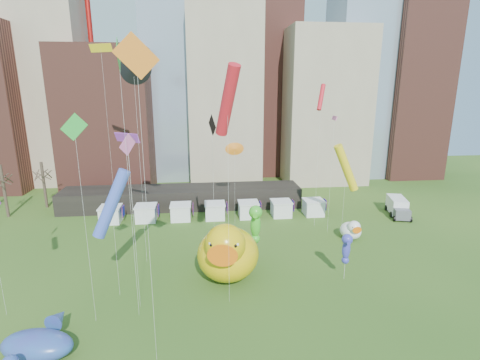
{
  "coord_description": "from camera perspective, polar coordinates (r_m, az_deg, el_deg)",
  "views": [
    {
      "loc": [
        -0.62,
        -14.72,
        18.89
      ],
      "look_at": [
        2.2,
        11.96,
        12.0
      ],
      "focal_mm": 27.0,
      "sensor_mm": 36.0,
      "label": 1
    }
  ],
  "objects": [
    {
      "name": "skyline",
      "position": [
        75.88,
        -4.02,
        16.29
      ],
      "size": [
        101.0,
        23.0,
        68.0
      ],
      "color": "brown",
      "rests_on": "ground"
    },
    {
      "name": "pavilion",
      "position": [
        59.4,
        -9.04,
        -2.71
      ],
      "size": [
        38.0,
        6.0,
        3.2
      ],
      "primitive_type": "cube",
      "color": "black",
      "rests_on": "ground"
    },
    {
      "name": "vendor_tents",
      "position": [
        53.77,
        -3.96,
        -4.95
      ],
      "size": [
        33.24,
        2.8,
        2.4
      ],
      "color": "white",
      "rests_on": "ground"
    },
    {
      "name": "bare_trees",
      "position": [
        64.41,
        -33.13,
        -1.35
      ],
      "size": [
        8.44,
        6.44,
        8.5
      ],
      "color": "#382B21",
      "rests_on": "ground"
    },
    {
      "name": "big_duck",
      "position": [
        36.65,
        -1.99,
        -11.27
      ],
      "size": [
        7.45,
        9.1,
        6.58
      ],
      "rotation": [
        0.0,
        0.0,
        -0.18
      ],
      "color": "#DCB20B",
      "rests_on": "ground"
    },
    {
      "name": "small_duck",
      "position": [
        48.61,
        17.19,
        -7.54
      ],
      "size": [
        2.6,
        3.54,
        2.75
      ],
      "rotation": [
        0.0,
        0.0,
        0.0
      ],
      "color": "white",
      "rests_on": "ground"
    },
    {
      "name": "seahorse_green",
      "position": [
        40.49,
        2.49,
        -6.53
      ],
      "size": [
        1.75,
        2.06,
        6.29
      ],
      "rotation": [
        0.0,
        0.0,
        -0.18
      ],
      "color": "silver",
      "rests_on": "ground"
    },
    {
      "name": "seahorse_purple",
      "position": [
        37.86,
        16.51,
        -10.04
      ],
      "size": [
        1.28,
        1.49,
        4.94
      ],
      "rotation": [
        0.0,
        0.0,
        -0.22
      ],
      "color": "silver",
      "rests_on": "ground"
    },
    {
      "name": "whale_inflatable",
      "position": [
        31.96,
        -29.21,
        -21.56
      ],
      "size": [
        5.67,
        6.79,
        2.32
      ],
      "rotation": [
        0.0,
        0.0,
        -0.18
      ],
      "color": "#37338C",
      "rests_on": "ground"
    },
    {
      "name": "box_truck",
      "position": [
        60.0,
        23.65,
        -3.88
      ],
      "size": [
        3.66,
        6.41,
        2.57
      ],
      "rotation": [
        0.0,
        0.0,
        -0.25
      ],
      "color": "white",
      "rests_on": "ground"
    },
    {
      "name": "kite_0",
      "position": [
        48.29,
        12.71,
        12.61
      ],
      "size": [
        1.58,
        1.96,
        19.38
      ],
      "color": "silver",
      "rests_on": "ground"
    },
    {
      "name": "kite_1",
      "position": [
        30.06,
        -17.25,
        4.37
      ],
      "size": [
        1.06,
        1.47,
        15.42
      ],
      "color": "silver",
      "rests_on": "ground"
    },
    {
      "name": "kite_2",
      "position": [
        35.77,
        -4.4,
        7.93
      ],
      "size": [
        0.66,
        1.97,
        16.37
      ],
      "color": "silver",
      "rests_on": "ground"
    },
    {
      "name": "kite_3",
      "position": [
        28.42,
        -18.54,
        16.93
      ],
      "size": [
        0.23,
        2.33,
        22.33
      ],
      "color": "silver",
      "rests_on": "ground"
    },
    {
      "name": "kite_4",
      "position": [
        49.99,
        -21.13,
        18.69
      ],
      "size": [
        3.07,
        1.74,
        24.09
      ],
      "color": "silver",
      "rests_on": "ground"
    },
    {
      "name": "kite_6",
      "position": [
        22.63,
        -15.99,
        17.07
      ],
      "size": [
        2.6,
        0.6,
        21.98
      ],
      "color": "silver",
      "rests_on": "ground"
    },
    {
      "name": "kite_8",
      "position": [
        29.05,
        -1.97,
        12.37
      ],
      "size": [
        2.19,
        3.51,
        20.76
      ],
      "color": "silver",
      "rests_on": "ground"
    },
    {
      "name": "kite_9",
      "position": [
        46.94,
        14.69,
        9.13
      ],
      "size": [
        0.43,
        1.73,
        15.49
      ],
      "color": "silver",
      "rests_on": "ground"
    },
    {
      "name": "kite_10",
      "position": [
        38.21,
        -16.5,
        16.5
      ],
      "size": [
        2.64,
        2.25,
        22.22
      ],
      "color": "silver",
      "rests_on": "ground"
    },
    {
      "name": "kite_11",
      "position": [
        29.11,
        -24.64,
        6.63
      ],
      "size": [
        2.03,
        0.19,
        17.14
      ],
      "color": "silver",
      "rests_on": "ground"
    },
    {
      "name": "kite_12",
      "position": [
        46.87,
        16.42,
        1.85
      ],
      "size": [
        3.69,
        1.35,
        12.26
      ],
      "color": "silver",
      "rests_on": "ground"
    },
    {
      "name": "kite_13",
      "position": [
        33.64,
        -19.63,
        -3.53
      ],
      "size": [
        3.8,
        2.04,
        12.13
      ],
      "color": "silver",
      "rests_on": "ground"
    },
    {
      "name": "kite_14",
      "position": [
        48.95,
        -0.85,
        4.9
      ],
      "size": [
        1.73,
        0.42,
        11.69
      ],
      "color": "silver",
      "rests_on": "ground"
    },
    {
      "name": "kite_15",
      "position": [
        43.32,
        -17.43,
        6.35
      ],
      "size": [
        3.15,
        2.36,
        13.89
      ],
      "color": "silver",
      "rests_on": "ground"
    }
  ]
}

